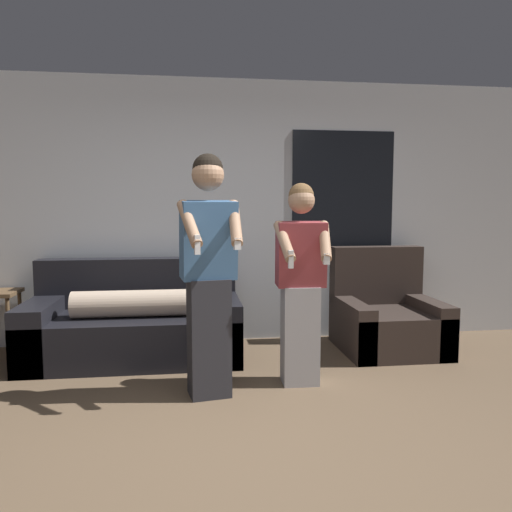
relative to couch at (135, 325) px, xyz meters
The scene contains 6 objects.
ground_plane 2.27m from the couch, 67.69° to the right, with size 14.00×14.00×0.00m, color brown.
wall_back 1.46m from the couch, 30.95° to the left, with size 6.71×0.07×2.70m.
couch is the anchor object (origin of this frame).
armchair 2.44m from the couch, ahead, with size 0.94×0.94×0.99m.
person_left 1.39m from the couch, 58.47° to the right, with size 0.46×0.52×1.79m.
person_right 1.71m from the couch, 32.90° to the right, with size 0.44×0.47×1.59m.
Camera 1 is at (-0.33, -2.60, 1.41)m, focal length 35.00 mm.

